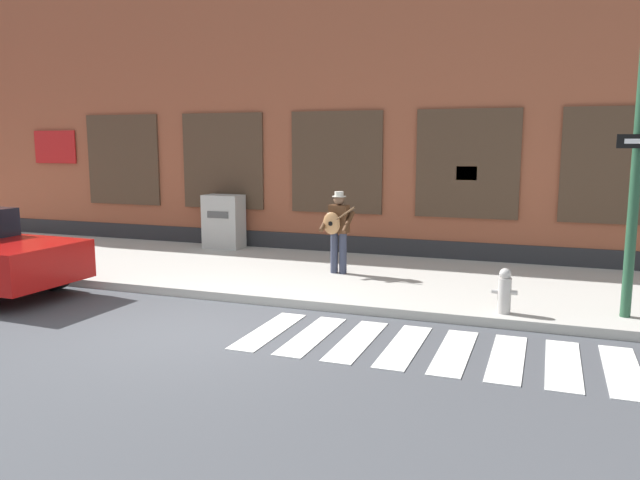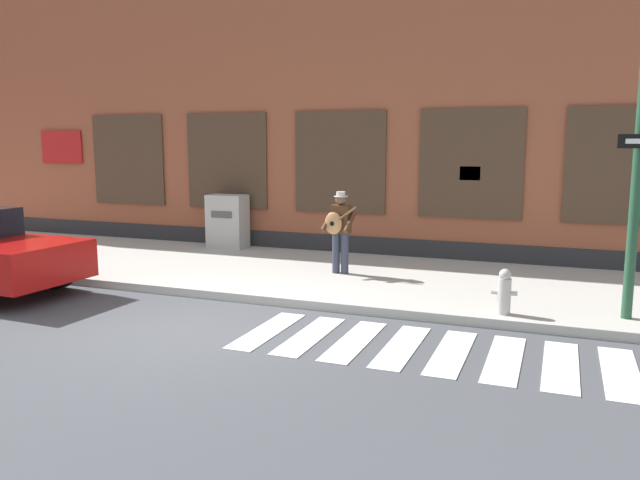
# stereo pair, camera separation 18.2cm
# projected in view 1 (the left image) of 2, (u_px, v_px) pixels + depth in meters

# --- Properties ---
(ground_plane) EXTENTS (160.00, 160.00, 0.00)m
(ground_plane) POSITION_uv_depth(u_px,v_px,m) (199.00, 331.00, 9.13)
(ground_plane) COLOR #424449
(sidewalk) EXTENTS (28.00, 4.62, 0.15)m
(sidewalk) POSITION_uv_depth(u_px,v_px,m) (300.00, 273.00, 12.78)
(sidewalk) COLOR #ADAAA3
(sidewalk) RESTS_ON ground
(building_backdrop) EXTENTS (28.00, 4.06, 8.57)m
(building_backdrop) POSITION_uv_depth(u_px,v_px,m) (362.00, 82.00, 16.12)
(building_backdrop) COLOR brown
(building_backdrop) RESTS_ON ground
(crosswalk) EXTENTS (5.78, 1.90, 0.01)m
(crosswalk) POSITION_uv_depth(u_px,v_px,m) (454.00, 352.00, 8.20)
(crosswalk) COLOR silver
(crosswalk) RESTS_ON ground
(busker) EXTENTS (0.71, 0.55, 1.63)m
(busker) POSITION_uv_depth(u_px,v_px,m) (338.00, 227.00, 12.30)
(busker) COLOR #33384C
(busker) RESTS_ON sidewalk
(utility_box) EXTENTS (0.95, 0.58, 1.31)m
(utility_box) POSITION_uv_depth(u_px,v_px,m) (224.00, 222.00, 15.34)
(utility_box) COLOR #ADADA8
(utility_box) RESTS_ON sidewalk
(fire_hydrant) EXTENTS (0.38, 0.20, 0.70)m
(fire_hydrant) POSITION_uv_depth(u_px,v_px,m) (505.00, 291.00, 9.48)
(fire_hydrant) COLOR #B2ADA8
(fire_hydrant) RESTS_ON sidewalk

